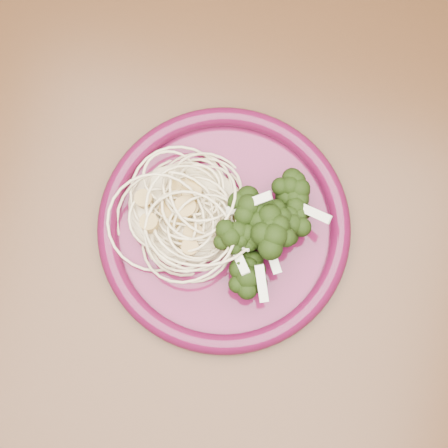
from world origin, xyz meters
The scene contains 6 objects.
dining_table centered at (0.00, 0.00, 0.65)m, with size 1.20×0.80×0.75m.
dinner_plate centered at (-0.01, -0.01, 0.76)m, with size 0.28×0.28×0.02m.
spaghetti_pile centered at (-0.05, -0.01, 0.77)m, with size 0.12×0.11×0.03m, color beige.
scallop_cluster centered at (-0.05, -0.01, 0.80)m, with size 0.10×0.10×0.03m, color #A78743, non-canonical shape.
broccoli_pile centered at (0.03, -0.02, 0.78)m, with size 0.08×0.13×0.05m, color black.
onion_garnish centered at (0.03, -0.02, 0.81)m, with size 0.06×0.08×0.04m, color beige, non-canonical shape.
Camera 1 is at (0.02, -0.15, 1.38)m, focal length 50.00 mm.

